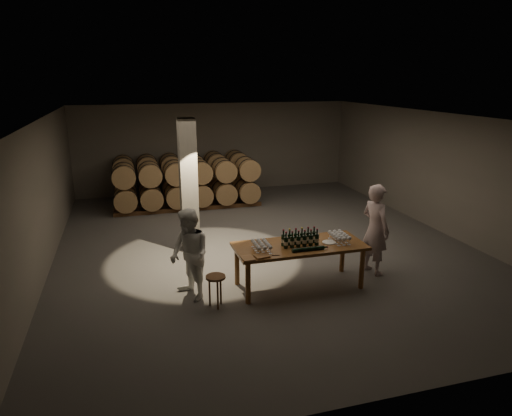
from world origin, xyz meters
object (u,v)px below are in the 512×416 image
object	(u,v)px
tasting_table	(299,249)
notebook_near	(262,256)
bottle_cluster	(300,240)
stool	(216,282)
plate	(329,242)
person_woman	(190,255)
person_man	(375,229)

from	to	relation	value
tasting_table	notebook_near	xyz separation A→B (m)	(-0.91, -0.41, 0.12)
bottle_cluster	tasting_table	bearing A→B (deg)	81.52
stool	bottle_cluster	bearing A→B (deg)	10.82
bottle_cluster	stool	size ratio (longest dim) A/B	1.20
plate	bottle_cluster	bearing A→B (deg)	178.08
bottle_cluster	person_woman	bearing A→B (deg)	176.11
tasting_table	person_woman	size ratio (longest dim) A/B	1.47
tasting_table	person_woman	distance (m)	2.18
plate	tasting_table	bearing A→B (deg)	174.49
notebook_near	person_woman	world-z (taller)	person_woman
plate	notebook_near	world-z (taller)	notebook_near
person_woman	bottle_cluster	bearing A→B (deg)	64.51
stool	person_man	world-z (taller)	person_man
bottle_cluster	plate	bearing A→B (deg)	-1.92
person_man	person_woman	xyz separation A→B (m)	(-3.97, -0.09, -0.10)
bottle_cluster	person_man	distance (m)	1.82
person_man	person_woman	bearing A→B (deg)	76.87
plate	stool	distance (m)	2.45
bottle_cluster	person_man	size ratio (longest dim) A/B	0.37
stool	plate	bearing A→B (deg)	7.58
tasting_table	stool	distance (m)	1.84
bottle_cluster	notebook_near	size ratio (longest dim) A/B	2.81
stool	tasting_table	bearing A→B (deg)	11.97
tasting_table	stool	bearing A→B (deg)	-168.03
bottle_cluster	person_woman	distance (m)	2.18
person_man	tasting_table	bearing A→B (deg)	81.83
tasting_table	person_woman	bearing A→B (deg)	177.12
person_woman	tasting_table	bearing A→B (deg)	65.52
person_man	bottle_cluster	bearing A→B (deg)	83.01
plate	person_woman	xyz separation A→B (m)	(-2.79, 0.17, -0.02)
tasting_table	person_man	size ratio (longest dim) A/B	1.31
person_man	notebook_near	bearing A→B (deg)	88.17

